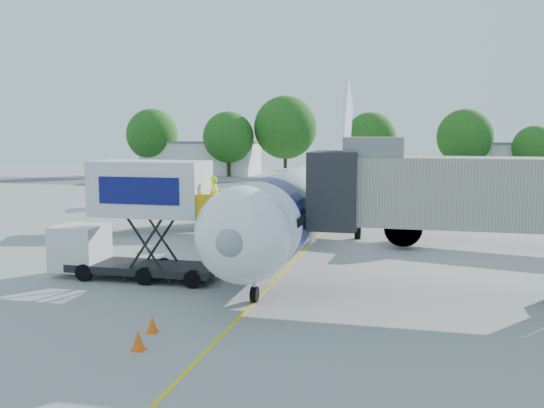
% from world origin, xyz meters
% --- Properties ---
extents(ground, '(160.00, 160.00, 0.00)m').
position_xyz_m(ground, '(0.00, 0.00, 0.00)').
color(ground, '#979795').
rests_on(ground, ground).
extents(guidance_line, '(0.15, 70.00, 0.01)m').
position_xyz_m(guidance_line, '(0.00, 0.00, 0.01)').
color(guidance_line, yellow).
rests_on(guidance_line, ground).
extents(taxiway_strip, '(120.00, 10.00, 0.01)m').
position_xyz_m(taxiway_strip, '(0.00, 42.00, 0.00)').
color(taxiway_strip, '#59595B').
rests_on(taxiway_strip, ground).
extents(aircraft, '(34.17, 37.73, 11.35)m').
position_xyz_m(aircraft, '(0.00, 4.12, 2.95)').
color(aircraft, white).
rests_on(aircraft, ground).
extents(jet_bridge, '(13.90, 3.20, 6.60)m').
position_xyz_m(jet_bridge, '(7.99, -7.00, 4.34)').
color(jet_bridge, '#ABA692').
rests_on(jet_bridge, ground).
extents(catering_hiloader, '(8.50, 2.44, 5.50)m').
position_xyz_m(catering_hiloader, '(-6.27, -7.00, 2.76)').
color(catering_hiloader, black).
rests_on(catering_hiloader, ground).
extents(ground_tug, '(3.80, 2.32, 1.43)m').
position_xyz_m(ground_tug, '(0.42, -16.16, 0.75)').
color(ground_tug, silver).
rests_on(ground_tug, ground).
extents(safety_cone_a, '(0.38, 0.38, 0.61)m').
position_xyz_m(safety_cone_a, '(-2.40, -13.93, 0.29)').
color(safety_cone_a, '#FF5A0D').
rests_on(safety_cone_a, ground).
extents(safety_cone_b, '(0.41, 0.41, 0.65)m').
position_xyz_m(safety_cone_b, '(-2.12, -15.58, 0.31)').
color(safety_cone_b, '#FF5A0D').
rests_on(safety_cone_b, ground).
extents(outbuilding_left, '(18.40, 8.40, 5.30)m').
position_xyz_m(outbuilding_left, '(-28.00, 60.00, 2.66)').
color(outbuilding_left, silver).
rests_on(outbuilding_left, ground).
extents(outbuilding_right, '(16.40, 7.40, 5.30)m').
position_xyz_m(outbuilding_right, '(22.00, 62.00, 2.66)').
color(outbuilding_right, silver).
rests_on(outbuilding_right, ground).
extents(tree_a, '(8.19, 8.19, 10.44)m').
position_xyz_m(tree_a, '(-35.50, 57.85, 6.34)').
color(tree_a, '#382314').
rests_on(tree_a, ground).
extents(tree_b, '(7.72, 7.72, 9.84)m').
position_xyz_m(tree_b, '(-21.92, 55.48, 5.97)').
color(tree_b, '#382314').
rests_on(tree_b, ground).
extents(tree_c, '(9.59, 9.59, 12.22)m').
position_xyz_m(tree_c, '(-13.71, 58.30, 7.42)').
color(tree_c, '#382314').
rests_on(tree_c, ground).
extents(tree_d, '(7.59, 7.59, 9.68)m').
position_xyz_m(tree_d, '(-0.86, 58.44, 5.87)').
color(tree_d, '#382314').
rests_on(tree_d, ground).
extents(tree_e, '(7.85, 7.85, 10.01)m').
position_xyz_m(tree_e, '(12.44, 57.61, 6.08)').
color(tree_e, '#382314').
rests_on(tree_e, ground).
extents(tree_f, '(6.01, 6.01, 7.66)m').
position_xyz_m(tree_f, '(21.69, 57.78, 4.64)').
color(tree_f, '#382314').
rests_on(tree_f, ground).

